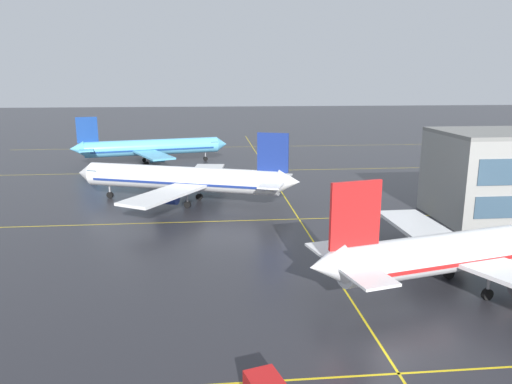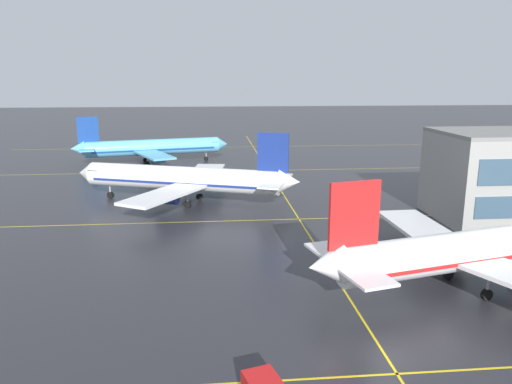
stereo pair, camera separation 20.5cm
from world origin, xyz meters
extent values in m
plane|color=#28282D|center=(0.00, 0.00, 0.00)|extent=(600.00, 600.00, 0.00)
cylinder|color=white|center=(13.13, 10.61, 3.83)|extent=(29.92, 10.46, 3.55)
cone|color=white|center=(-2.87, 6.76, 4.21)|extent=(3.70, 3.98, 3.38)
cube|color=red|center=(-0.50, 7.33, 8.23)|extent=(4.44, 1.38, 5.61)
cube|color=white|center=(-0.30, 4.49, 4.21)|extent=(4.05, 5.43, 0.22)
cube|color=white|center=(-1.62, 9.95, 4.21)|extent=(4.05, 5.43, 0.22)
cube|color=white|center=(10.36, 18.12, 3.27)|extent=(5.24, 14.15, 0.37)
cylinder|color=#4C4C51|center=(12.17, 15.38, 2.06)|extent=(3.55, 2.65, 1.96)
cube|color=red|center=(13.13, 10.61, 3.39)|extent=(27.60, 9.93, 0.34)
cylinder|color=#99999E|center=(11.88, 7.81, 1.54)|extent=(0.26, 0.26, 1.54)
cylinder|color=black|center=(11.88, 7.81, 0.51)|extent=(1.10, 0.65, 1.03)
cylinder|color=#99999E|center=(10.74, 12.54, 1.54)|extent=(0.26, 0.26, 1.54)
cylinder|color=black|center=(10.74, 12.54, 0.51)|extent=(1.10, 0.65, 1.03)
cylinder|color=white|center=(-16.52, 44.37, 3.93)|extent=(30.12, 13.87, 3.65)
cone|color=white|center=(-32.13, 50.01, 3.93)|extent=(3.56, 4.21, 3.57)
cone|color=white|center=(-0.63, 38.63, 4.32)|extent=(4.07, 4.30, 3.46)
cube|color=navy|center=(-2.98, 39.47, 8.45)|extent=(4.45, 1.89, 5.76)
cube|color=white|center=(-1.55, 42.02, 4.32)|extent=(4.58, 5.74, 0.23)
cube|color=white|center=(-3.51, 36.60, 4.32)|extent=(4.58, 5.74, 0.23)
cube|color=white|center=(-12.84, 51.71, 3.36)|extent=(6.91, 14.94, 0.38)
cube|color=white|center=(-18.39, 36.37, 3.36)|extent=(11.84, 14.86, 0.38)
cylinder|color=navy|center=(-15.00, 49.12, 2.11)|extent=(3.75, 3.00, 2.02)
cylinder|color=navy|center=(-18.39, 39.74, 2.11)|extent=(3.75, 3.00, 2.02)
cube|color=#385166|center=(-30.06, 49.26, 4.46)|extent=(2.76, 3.74, 0.67)
cube|color=navy|center=(-16.52, 44.37, 3.48)|extent=(27.82, 13.07, 0.35)
cylinder|color=#99999E|center=(-28.25, 48.61, 1.58)|extent=(0.27, 0.27, 1.58)
cylinder|color=black|center=(-28.25, 48.61, 0.53)|extent=(1.14, 0.76, 1.06)
cylinder|color=#99999E|center=(-13.86, 46.06, 1.58)|extent=(0.27, 0.27, 1.58)
cylinder|color=black|center=(-13.86, 46.06, 0.53)|extent=(1.14, 0.76, 1.06)
cylinder|color=#99999E|center=(-15.56, 41.37, 1.58)|extent=(0.27, 0.27, 1.58)
cylinder|color=black|center=(-15.56, 41.37, 0.53)|extent=(1.14, 0.76, 1.06)
cylinder|color=#5BB7E5|center=(-24.67, 80.73, 3.76)|extent=(29.42, 9.96, 3.49)
cone|color=#5BB7E5|center=(-9.18, 84.28, 3.76)|extent=(3.09, 3.87, 3.42)
cone|color=#5BB7E5|center=(-40.42, 77.12, 4.13)|extent=(3.60, 3.89, 3.31)
cube|color=navy|center=(-38.09, 77.66, 8.08)|extent=(4.37, 1.31, 5.51)
cube|color=#5BB7E5|center=(-37.92, 74.87, 4.13)|extent=(3.93, 5.31, 0.22)
cube|color=#5BB7E5|center=(-39.15, 80.24, 4.13)|extent=(3.93, 5.31, 0.22)
cube|color=#5BB7E5|center=(-23.82, 72.92, 3.21)|extent=(10.13, 14.50, 0.37)
cube|color=#5BB7E5|center=(-27.30, 88.14, 3.21)|extent=(4.99, 13.85, 0.37)
cylinder|color=#5BB7E5|center=(-23.42, 76.12, 2.02)|extent=(3.47, 2.58, 1.93)
cylinder|color=#5BB7E5|center=(-25.55, 85.43, 2.02)|extent=(3.47, 2.58, 1.93)
cube|color=#385166|center=(-11.24, 83.81, 4.27)|extent=(2.33, 3.50, 0.64)
cube|color=navy|center=(-24.67, 80.73, 3.33)|extent=(27.13, 9.47, 0.33)
cylinder|color=#99999E|center=(-13.03, 83.40, 1.51)|extent=(0.26, 0.26, 1.51)
cylinder|color=black|center=(-13.03, 83.40, 0.50)|extent=(1.08, 0.63, 1.01)
cylinder|color=#99999E|center=(-25.92, 78.00, 1.51)|extent=(0.26, 0.26, 1.51)
cylinder|color=black|center=(-25.92, 78.00, 0.50)|extent=(1.08, 0.63, 1.01)
cylinder|color=#99999E|center=(-26.99, 82.65, 1.51)|extent=(0.26, 0.26, 1.51)
cylinder|color=black|center=(-26.99, 82.65, 0.50)|extent=(1.08, 0.63, 1.01)
cube|color=yellow|center=(0.00, -2.00, 0.00)|extent=(131.14, 0.20, 0.01)
cube|color=yellow|center=(0.00, 34.03, 0.00)|extent=(131.14, 0.20, 0.01)
cube|color=yellow|center=(0.00, 70.05, 0.00)|extent=(131.14, 0.20, 0.01)
cube|color=yellow|center=(0.00, 106.08, 0.00)|extent=(131.14, 0.20, 0.01)
cube|color=yellow|center=(0.00, 52.04, 0.00)|extent=(0.20, 158.52, 0.01)
camera|label=1|loc=(-12.13, -29.29, 19.05)|focal=34.01mm
camera|label=2|loc=(-11.92, -29.31, 19.05)|focal=34.01mm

